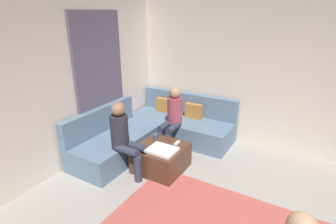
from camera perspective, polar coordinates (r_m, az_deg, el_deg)
The scene contains 10 objects.
wall_back at distance 5.14m, azimuth 23.87°, elevation 6.41°, with size 6.00×0.12×2.70m, color beige.
wall_left at distance 4.19m, azimuth -27.85°, elevation 2.78°, with size 0.12×6.00×2.70m, color beige.
curtain_panel at distance 4.91m, azimuth -14.33°, elevation 5.74°, with size 0.06×1.10×2.50m, color #595166.
sectional_couch at distance 5.21m, azimuth -2.90°, elevation -4.13°, with size 2.10×2.55×0.87m.
ottoman at distance 4.45m, azimuth -1.52°, elevation -9.79°, with size 0.76×0.76×0.42m, color #4C2D1E.
folded_blanket at distance 4.20m, azimuth -1.26°, elevation -8.16°, with size 0.44×0.36×0.04m, color white.
coffee_mug at distance 4.57m, azimuth -2.71°, elevation -5.29°, with size 0.08×0.08×0.10m, color #334C72.
game_remote at distance 4.43m, azimuth 1.96°, elevation -6.66°, with size 0.05×0.15×0.02m, color white.
person_on_couch_back at distance 4.93m, azimuth 0.89°, elevation -0.82°, with size 0.30×0.60×1.20m.
person_on_couch_side at distance 4.20m, azimuth -9.32°, elevation -5.15°, with size 0.60×0.30×1.20m.
Camera 1 is at (0.54, -2.05, 2.48)m, focal length 28.36 mm.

